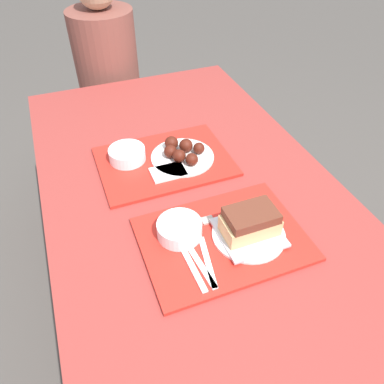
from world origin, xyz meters
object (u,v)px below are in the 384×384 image
Objects in this scene: tray_far at (164,161)px; bowl_coleslaw_near at (179,228)px; tray_near at (221,239)px; person_seated_across at (106,60)px; bowl_coleslaw_far at (127,154)px; wings_plate_far at (182,153)px; brisket_sandwich_plate at (250,226)px.

bowl_coleslaw_near is at bearing -100.82° from tray_far.
person_seated_across is (-0.06, 1.31, 0.02)m from tray_near.
bowl_coleslaw_far is 0.57× the size of wings_plate_far.
wings_plate_far is (0.13, 0.34, -0.01)m from bowl_coleslaw_near.
wings_plate_far is 0.92m from person_seated_across.
person_seated_across is (-0.02, 0.91, 0.02)m from tray_far.
person_seated_across reaches higher than bowl_coleslaw_far.
bowl_coleslaw_near is 0.36m from wings_plate_far.
tray_near is 1.00× the size of tray_far.
bowl_coleslaw_near is at bearing -92.00° from person_seated_across.
brisket_sandwich_plate is at bearing -82.99° from wings_plate_far.
bowl_coleslaw_far is at bearing 109.44° from tray_near.
bowl_coleslaw_near is at bearing -111.01° from wings_plate_far.
person_seated_across is at bearing 88.00° from bowl_coleslaw_near.
bowl_coleslaw_far is 0.87m from person_seated_across.
bowl_coleslaw_near is at bearing 152.81° from tray_near.
brisket_sandwich_plate reaches higher than wings_plate_far.
brisket_sandwich_plate is 0.42m from wings_plate_far.
tray_near is at bearing -93.53° from wings_plate_far.
wings_plate_far is at bearing -6.81° from tray_far.
bowl_coleslaw_near reaches higher than tray_near.
tray_far is 3.59× the size of bowl_coleslaw_near.
tray_near is 1.31m from person_seated_across.
brisket_sandwich_plate is (0.11, -0.42, 0.04)m from tray_far.
bowl_coleslaw_far is (-0.23, 0.47, -0.01)m from brisket_sandwich_plate.
person_seated_across is (-0.14, 1.33, -0.03)m from brisket_sandwich_plate.
tray_far is 0.91m from person_seated_across.
wings_plate_far is 0.31× the size of person_seated_across.
person_seated_across is at bearing 91.41° from tray_far.
tray_far is 2.20× the size of brisket_sandwich_plate.
person_seated_across is (0.10, 0.86, -0.01)m from bowl_coleslaw_far.
brisket_sandwich_plate is 0.29× the size of person_seated_across.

